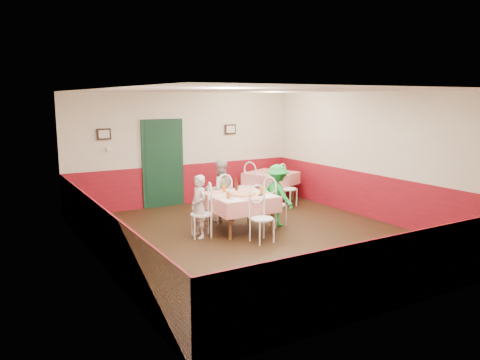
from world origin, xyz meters
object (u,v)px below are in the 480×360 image
chair_second_b (288,189)px  chair_near (262,219)px  pizza (242,194)px  wallet (261,195)px  glass_a (228,195)px  second_table (271,187)px  chair_left (201,214)px  diner_far (220,190)px  main_table (240,213)px  chair_far (221,201)px  chair_second_a (246,187)px  glass_c (224,188)px  glass_b (261,191)px  beer_bottle (236,185)px  diner_right (278,195)px  chair_right (275,205)px  diner_left (199,206)px

chair_second_b → chair_near: bearing=-159.8°
pizza → wallet: 0.39m
glass_a → second_table: bearing=41.7°
chair_left → diner_far: 1.26m
chair_second_b → diner_far: 2.11m
main_table → chair_far: (0.02, 0.85, 0.08)m
chair_far → chair_second_a: bearing=-138.8°
chair_second_b → glass_c: (-2.25, -0.85, 0.38)m
chair_left → glass_b: (1.21, -0.25, 0.38)m
chair_second_b → beer_bottle: size_ratio=3.76×
chair_far → glass_a: bearing=69.0°
beer_bottle → diner_far: (-0.11, 0.52, -0.20)m
second_table → glass_a: glass_a is taller
glass_a → wallet: bearing=-7.1°
chair_far → diner_right: bearing=135.4°
wallet → chair_right: bearing=30.5°
second_table → beer_bottle: beer_bottle is taller
chair_left → diner_far: size_ratio=0.66×
chair_near → diner_right: 1.25m
chair_near → chair_second_b: same height
chair_near → chair_second_a: (1.37, 2.84, 0.00)m
chair_near → chair_second_a: bearing=61.7°
glass_a → diner_left: size_ratio=0.11×
pizza → glass_c: 0.49m
chair_second_b → diner_left: 3.23m
chair_second_a → glass_c: glass_c is taller
chair_near → diner_right: diner_right is taller
glass_a → glass_b: size_ratio=1.03×
chair_right → diner_left: bearing=75.9°
wallet → diner_left: bearing=165.2°
glass_b → glass_a: bearing=-179.3°
chair_near → wallet: chair_near is taller
main_table → diner_left: (-0.90, 0.02, 0.23)m
main_table → wallet: size_ratio=11.09×
chair_right → wallet: (-0.55, -0.30, 0.32)m
wallet → diner_right: diner_right is taller
pizza → beer_bottle: beer_bottle is taller
pizza → diner_left: diner_left is taller
chair_near → glass_c: 1.30m
chair_right → chair_left: bearing=75.9°
chair_right → glass_c: 1.15m
main_table → pizza: 0.41m
glass_c → diner_far: size_ratio=0.11×
chair_second_b → beer_bottle: bearing=179.3°
diner_far → main_table: bearing=95.8°
second_table → chair_near: chair_near is taller
diner_right → beer_bottle: bearing=55.5°
chair_second_b → diner_right: size_ratio=0.69×
chair_right → diner_right: (0.05, -0.00, 0.20)m
main_table → pizza: bearing=-73.6°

